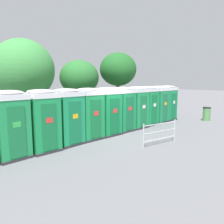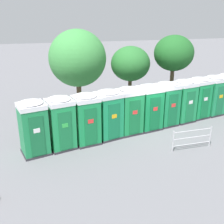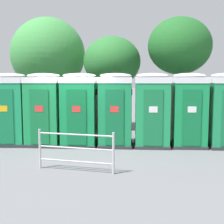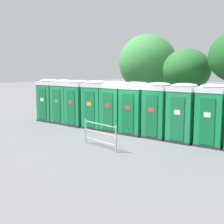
{
  "view_description": "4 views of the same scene",
  "coord_description": "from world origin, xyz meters",
  "views": [
    {
      "loc": [
        -6.68,
        -9.35,
        2.86
      ],
      "look_at": [
        0.4,
        0.13,
        1.18
      ],
      "focal_mm": 35.0,
      "sensor_mm": 36.0,
      "label": 1
    },
    {
      "loc": [
        -6.33,
        -12.36,
        5.86
      ],
      "look_at": [
        -2.29,
        -0.34,
        1.36
      ],
      "focal_mm": 42.0,
      "sensor_mm": 36.0,
      "label": 2
    },
    {
      "loc": [
        3.43,
        -10.3,
        2.4
      ],
      "look_at": [
        1.11,
        0.25,
        1.19
      ],
      "focal_mm": 50.0,
      "sensor_mm": 36.0,
      "label": 3
    },
    {
      "loc": [
        10.28,
        -10.78,
        3.14
      ],
      "look_at": [
        -1.44,
        -0.19,
        0.95
      ],
      "focal_mm": 50.0,
      "sensor_mm": 36.0,
      "label": 4
    }
  ],
  "objects": [
    {
      "name": "ground_plane",
      "position": [
        0.0,
        0.0,
        0.0
      ],
      "size": [
        120.0,
        120.0,
        0.0
      ],
      "primitive_type": "plane",
      "color": "slate"
    },
    {
      "name": "portapotty_0",
      "position": [
        -6.22,
        -0.97,
        1.28
      ],
      "size": [
        1.39,
        1.4,
        2.54
      ],
      "color": "#2D2D33",
      "rests_on": "ground"
    },
    {
      "name": "portapotty_1",
      "position": [
        -4.98,
        -0.78,
        1.28
      ],
      "size": [
        1.38,
        1.4,
        2.54
      ],
      "color": "#2D2D33",
      "rests_on": "ground"
    },
    {
      "name": "portapotty_2",
      "position": [
        -3.72,
        -0.64,
        1.28
      ],
      "size": [
        1.33,
        1.35,
        2.54
      ],
      "color": "#2D2D33",
      "rests_on": "ground"
    },
    {
      "name": "portapotty_3",
      "position": [
        -2.49,
        -0.36,
        1.28
      ],
      "size": [
        1.46,
        1.43,
        2.54
      ],
      "color": "#2D2D33",
      "rests_on": "ground"
    },
    {
      "name": "portapotty_4",
      "position": [
        -1.25,
        -0.15,
        1.28
      ],
      "size": [
        1.36,
        1.35,
        2.54
      ],
      "color": "#2D2D33",
      "rests_on": "ground"
    },
    {
      "name": "portapotty_5",
      "position": [
        -0.0,
        0.01,
        1.28
      ],
      "size": [
        1.38,
        1.36,
        2.54
      ],
      "color": "#2D2D33",
      "rests_on": "ground"
    },
    {
      "name": "portapotty_6",
      "position": [
        1.24,
        0.25,
        1.28
      ],
      "size": [
        1.32,
        1.35,
        2.54
      ],
      "color": "#2D2D33",
      "rests_on": "ground"
    },
    {
      "name": "portapotty_7",
      "position": [
        2.48,
        0.43,
        1.28
      ],
      "size": [
        1.36,
        1.37,
        2.54
      ],
      "color": "#2D2D33",
      "rests_on": "ground"
    },
    {
      "name": "portapotty_8",
      "position": [
        3.71,
        0.7,
        1.28
      ],
      "size": [
        1.34,
        1.37,
        2.54
      ],
      "color": "#2D2D33",
      "rests_on": "ground"
    },
    {
      "name": "street_tree_1",
      "position": [
        -3.04,
        4.32,
        3.5
      ],
      "size": [
        3.65,
        3.65,
        5.32
      ],
      "color": "brown",
      "rests_on": "ground"
    },
    {
      "name": "street_tree_2",
      "position": [
        0.35,
        3.69,
        3.08
      ],
      "size": [
        2.59,
        2.59,
        4.24
      ],
      "color": "#4C3826",
      "rests_on": "ground"
    },
    {
      "name": "event_barrier",
      "position": [
        0.85,
        -2.91,
        0.57
      ],
      "size": [
        2.06,
        0.14,
        1.05
      ],
      "color": "#B7B7BC",
      "rests_on": "ground"
    }
  ]
}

